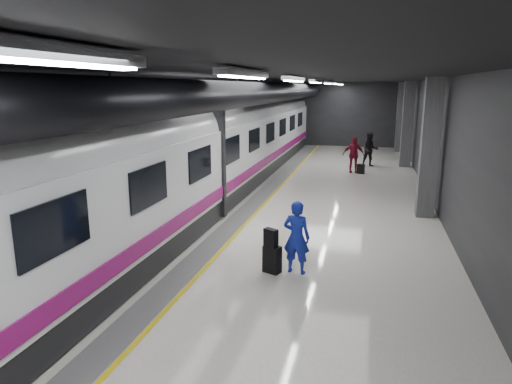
# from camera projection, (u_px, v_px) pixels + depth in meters

# --- Properties ---
(ground) EXTENTS (40.00, 40.00, 0.00)m
(ground) POSITION_uv_depth(u_px,v_px,m) (278.00, 223.00, 14.36)
(ground) COLOR white
(ground) RESTS_ON ground
(platform_hall) EXTENTS (10.02, 40.02, 4.51)m
(platform_hall) POSITION_uv_depth(u_px,v_px,m) (276.00, 108.00, 14.54)
(platform_hall) COLOR black
(platform_hall) RESTS_ON ground
(train) EXTENTS (3.05, 38.00, 4.05)m
(train) POSITION_uv_depth(u_px,v_px,m) (180.00, 154.00, 14.67)
(train) COLOR black
(train) RESTS_ON ground
(traveler_main) EXTENTS (0.67, 0.48, 1.71)m
(traveler_main) POSITION_uv_depth(u_px,v_px,m) (297.00, 237.00, 10.36)
(traveler_main) COLOR #1A1BC3
(traveler_main) RESTS_ON ground
(suitcase_main) EXTENTS (0.45, 0.37, 0.63)m
(suitcase_main) POSITION_uv_depth(u_px,v_px,m) (272.00, 259.00, 10.48)
(suitcase_main) COLOR black
(suitcase_main) RESTS_ON ground
(shoulder_bag) EXTENTS (0.36, 0.30, 0.42)m
(shoulder_bag) POSITION_uv_depth(u_px,v_px,m) (271.00, 238.00, 10.33)
(shoulder_bag) COLOR black
(shoulder_bag) RESTS_ON suitcase_main
(traveler_far_a) EXTENTS (0.98, 0.82, 1.81)m
(traveler_far_a) POSITION_uv_depth(u_px,v_px,m) (370.00, 150.00, 24.44)
(traveler_far_a) COLOR black
(traveler_far_a) RESTS_ON ground
(traveler_far_b) EXTENTS (1.11, 0.60, 1.80)m
(traveler_far_b) POSITION_uv_depth(u_px,v_px,m) (353.00, 155.00, 22.67)
(traveler_far_b) COLOR maroon
(traveler_far_b) RESTS_ON ground
(suitcase_far) EXTENTS (0.38, 0.31, 0.48)m
(suitcase_far) POSITION_uv_depth(u_px,v_px,m) (361.00, 169.00, 22.49)
(suitcase_far) COLOR black
(suitcase_far) RESTS_ON ground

